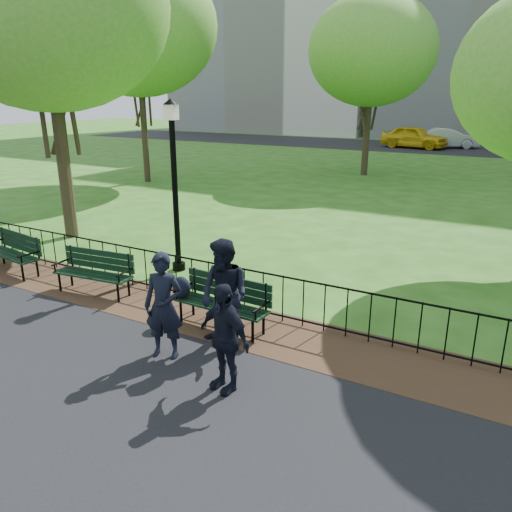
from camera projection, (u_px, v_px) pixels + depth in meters
The scene contains 17 objects.
ground at pixel (190, 363), 7.69m from camera, with size 120.00×120.00×0.00m, color #2C5B18.
dirt_strip at pixel (240, 325), 8.93m from camera, with size 60.00×1.60×0.01m, color #352715.
far_street at pixel (475, 150), 36.67m from camera, with size 70.00×9.00×0.01m, color black.
iron_fence at pixel (254, 290), 9.19m from camera, with size 24.06×0.06×1.00m.
apartment_west at pixel (287, 5), 53.68m from camera, with size 22.00×15.00×26.00m, color silver.
park_bench_main at pixel (208, 293), 8.79m from camera, with size 1.86×0.60×0.99m.
park_bench_left_a at pixel (95, 267), 10.24m from camera, with size 1.76×0.72×0.97m.
park_bench_left_b at pixel (15, 248), 11.48m from camera, with size 1.79×0.75×0.99m.
lamppost at pixel (175, 181), 11.11m from camera, with size 0.35×0.35×3.86m.
tree_near_w at pixel (45, 3), 12.62m from camera, with size 6.35×6.35×8.85m.
tree_mid_w at pixel (137, 26), 21.51m from camera, with size 6.95×6.95×9.68m.
tree_far_c at pixel (372, 51), 23.69m from camera, with size 6.10×6.10×8.50m.
person_left at pixel (164, 306), 7.63m from camera, with size 0.62×0.41×1.69m, color black.
person_mid at pixel (225, 295), 7.90m from camera, with size 0.88×0.46×1.81m, color black.
person_right at pixel (224, 337), 6.78m from camera, with size 0.92×0.38×1.57m, color black.
taxi at pixel (414, 137), 37.62m from camera, with size 1.97×4.89×1.67m, color gold.
sedan_silver at pixel (447, 138), 37.71m from camera, with size 1.57×4.50×1.48m, color #A4A6AB.
Camera 1 is at (4.23, -5.42, 3.96)m, focal length 35.00 mm.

